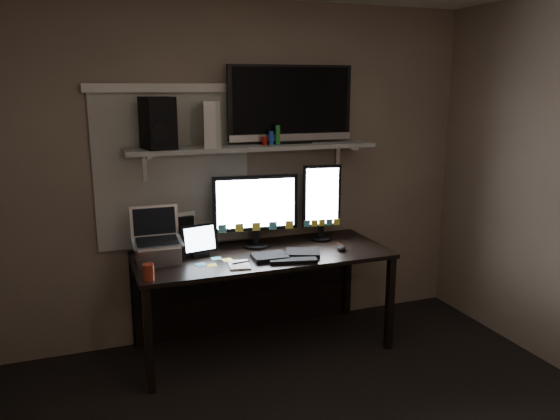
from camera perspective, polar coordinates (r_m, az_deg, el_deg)
name	(u,v)px	position (r m, az deg, el deg)	size (l,w,h in m)	color
back_wall	(246,173)	(4.13, -3.55, 3.87)	(3.60, 3.60, 0.00)	brown
window_blinds	(173,171)	(3.99, -11.09, 4.05)	(1.10, 0.02, 1.10)	beige
desk	(257,271)	(4.07, -2.38, -6.39)	(1.80, 0.75, 0.73)	black
wall_shelf	(253,147)	(3.94, -2.85, 6.59)	(1.80, 0.35, 0.03)	#9D9D99
monitor_landscape	(256,211)	(3.98, -2.57, -0.06)	(0.63, 0.07, 0.55)	black
monitor_portrait	(322,202)	(4.17, 4.36, 0.80)	(0.30, 0.06, 0.59)	black
keyboard	(287,255)	(3.81, 0.69, -4.72)	(0.49, 0.19, 0.03)	black
mouse	(341,248)	(3.98, 6.44, -3.95)	(0.07, 0.10, 0.04)	black
notepad	(239,265)	(3.64, -4.31, -5.74)	(0.14, 0.19, 0.01)	white
tablet	(199,240)	(3.84, -8.42, -3.16)	(0.26, 0.11, 0.23)	black
file_sorter	(178,232)	(4.01, -10.56, -2.26)	(0.21, 0.10, 0.27)	black
laptop	(157,237)	(3.73, -12.72, -2.75)	(0.32, 0.26, 0.36)	#BBBBC0
cup	(149,272)	(3.45, -13.57, -6.34)	(0.07, 0.07, 0.10)	maroon
sticky_notes	(215,262)	(3.72, -6.85, -5.43)	(0.29, 0.21, 0.00)	yellow
tv	(290,104)	(4.06, 1.08, 10.97)	(0.93, 0.17, 0.56)	black
game_console	(210,124)	(3.84, -7.34, 8.91)	(0.08, 0.26, 0.31)	silver
speaker	(158,123)	(3.75, -12.66, 8.86)	(0.19, 0.23, 0.34)	black
bottles	(271,135)	(3.93, -0.92, 7.80)	(0.21, 0.05, 0.14)	#A50F0C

